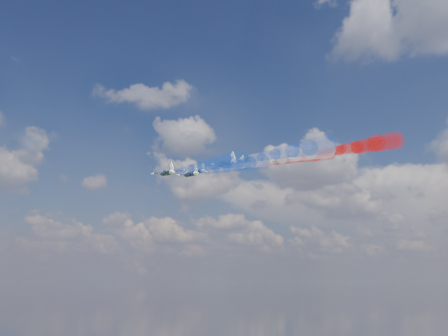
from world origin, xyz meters
The scene contains 16 objects.
jet_lead centered at (3.24, 27.13, 139.14)m, with size 10.42×13.02×3.47m, color black, non-canonical shape.
trail_lead centered at (27.21, 16.27, 136.10)m, with size 4.34×41.48×4.34m, color white, non-canonical shape.
jet_inner_left centered at (11.21, 14.76, 135.08)m, with size 10.42×13.02×3.47m, color black, non-canonical shape.
trail_inner_left centered at (35.19, 3.90, 132.04)m, with size 4.34×41.48×4.34m, color blue, non-canonical shape.
jet_inner_right centered at (19.55, 34.25, 139.85)m, with size 10.42×13.02×3.47m, color black, non-canonical shape.
trail_inner_right centered at (43.52, 23.39, 136.81)m, with size 4.34×41.48×4.34m, color red, non-canonical shape.
jet_outer_left centered at (16.46, -1.14, 132.26)m, with size 10.42×13.02×3.47m, color black, non-canonical shape.
trail_outer_left centered at (40.43, -12.01, 129.23)m, with size 4.34×41.48×4.34m, color blue, non-canonical shape.
jet_center_third centered at (27.58, 18.46, 136.29)m, with size 10.42×13.02×3.47m, color black, non-canonical shape.
trail_center_third centered at (51.55, 7.60, 133.25)m, with size 4.34×41.48×4.34m, color white, non-canonical shape.
jet_outer_right centered at (35.87, 37.59, 141.05)m, with size 10.42×13.02×3.47m, color black, non-canonical shape.
trail_outer_right centered at (59.84, 26.73, 138.01)m, with size 4.34×41.48×4.34m, color red, non-canonical shape.
jet_rear_left centered at (35.61, 3.61, 133.22)m, with size 10.42×13.02×3.47m, color black, non-canonical shape.
trail_rear_left centered at (59.58, -7.25, 130.18)m, with size 4.34×41.48×4.34m, color blue, non-canonical shape.
jet_rear_right centered at (42.59, 22.66, 136.72)m, with size 10.42×13.02×3.47m, color black, non-canonical shape.
trail_rear_right centered at (66.56, 11.79, 133.69)m, with size 4.34×41.48×4.34m, color red, non-canonical shape.
Camera 1 is at (127.88, -108.88, 100.04)m, focal length 42.22 mm.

